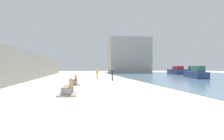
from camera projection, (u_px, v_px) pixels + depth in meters
ground_plane at (88, 80)px, 24.97m from camera, size 120.00×120.00×0.00m
seawall at (28, 66)px, 23.65m from camera, size 0.80×64.00×3.56m
bench_near at (68, 91)px, 11.45m from camera, size 1.18×2.14×0.98m
bench_far at (73, 82)px, 17.80m from camera, size 1.32×2.20×0.98m
person_walking at (97, 73)px, 28.15m from camera, size 0.32×0.47×1.52m
person_standing at (112, 73)px, 23.71m from camera, size 0.33×0.46×1.55m
boat_far_left at (176, 71)px, 44.19m from camera, size 3.61×7.76×1.90m
boat_distant at (191, 70)px, 54.36m from camera, size 3.88×5.13×2.03m
boat_nearest at (196, 73)px, 28.66m from camera, size 3.59×7.28×1.85m
harbor_building at (129, 55)px, 54.78m from camera, size 12.00×6.00×10.33m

